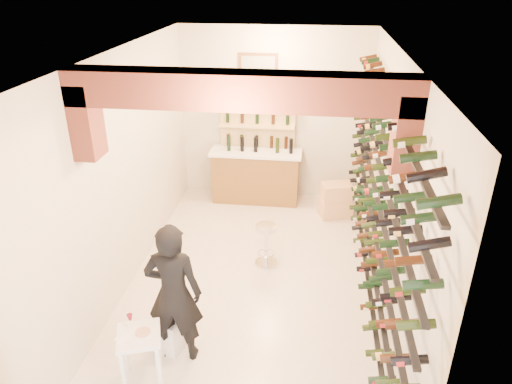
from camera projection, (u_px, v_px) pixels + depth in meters
ground at (253, 282)px, 6.81m from camera, size 6.00×6.00×0.00m
room_shell at (250, 140)px, 5.60m from camera, size 3.52×6.02×3.21m
wine_rack at (373, 191)px, 5.96m from camera, size 0.32×5.70×2.56m
back_counter at (256, 174)px, 8.98m from camera, size 1.70×0.62×1.29m
back_shelving at (258, 138)px, 8.92m from camera, size 1.40×0.31×2.73m
tasting_table at (140, 343)px, 4.98m from camera, size 0.57×0.57×0.78m
white_stool at (169, 332)px, 5.58m from camera, size 0.43×0.43×0.43m
person at (174, 294)px, 5.19m from camera, size 0.65×0.44×1.73m
chrome_barstool at (266, 242)px, 7.07m from camera, size 0.34×0.34×0.66m
crate_lower at (335, 207)px, 8.55m from camera, size 0.64×0.53×0.33m
crate_upper at (336, 192)px, 8.41m from camera, size 0.59×0.47×0.30m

